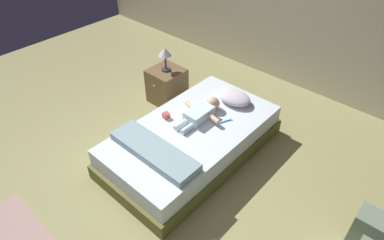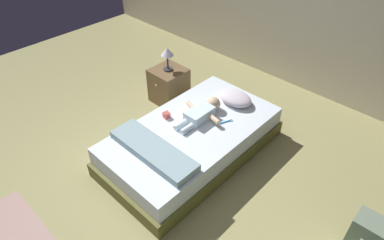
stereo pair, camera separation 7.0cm
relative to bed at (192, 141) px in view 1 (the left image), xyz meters
name	(u,v)px [view 1 (the left image)]	position (x,y,z in m)	size (l,w,h in m)	color
ground_plane	(135,192)	(-0.05, -0.82, -0.19)	(8.00, 8.00, 0.00)	#96915A
bed	(192,141)	(0.00, 0.00, 0.00)	(1.11, 2.04, 0.39)	brown
pillow	(234,97)	(0.06, 0.69, 0.26)	(0.42, 0.30, 0.13)	silver
baby	(202,112)	(-0.04, 0.21, 0.27)	(0.51, 0.65, 0.17)	white
toothbrush	(226,121)	(0.21, 0.33, 0.21)	(0.07, 0.15, 0.02)	#2895E2
nightstand	(167,86)	(-0.97, 0.56, 0.05)	(0.42, 0.45, 0.49)	brown
lamp	(165,54)	(-0.97, 0.56, 0.53)	(0.17, 0.17, 0.32)	#333338
blanket	(154,151)	(0.00, -0.56, 0.24)	(1.00, 0.31, 0.09)	#88A5AD
toy_block	(166,116)	(-0.33, -0.07, 0.23)	(0.08, 0.08, 0.07)	#CD544C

